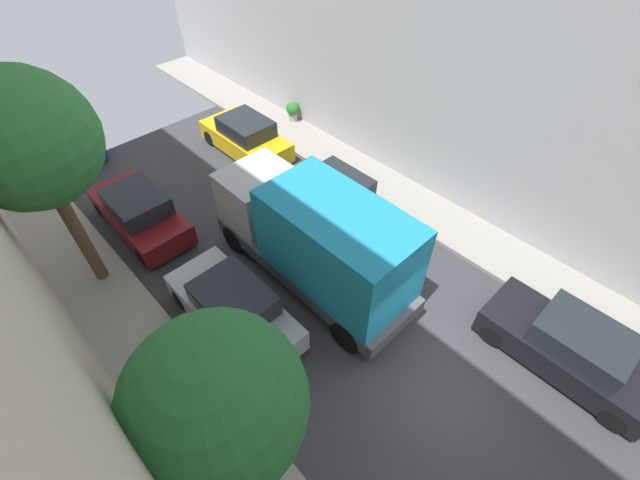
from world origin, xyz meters
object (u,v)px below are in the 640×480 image
object	(u,v)px
parked_car_left_4	(140,213)
delivery_truck	(316,239)
parked_car_right_2	(570,347)
street_tree_0	(26,141)
potted_plant_1	(293,110)
parked_car_right_4	(246,137)
street_tree_2	(216,404)
parked_car_left_3	(234,308)
parked_car_right_3	(336,195)
parked_car_left_5	(63,135)

from	to	relation	value
parked_car_left_4	delivery_truck	xyz separation A→B (m)	(2.70, -5.79, 1.07)
parked_car_right_2	street_tree_0	world-z (taller)	street_tree_0
potted_plant_1	parked_car_left_4	bearing A→B (deg)	-168.19
parked_car_right_4	street_tree_2	size ratio (longest dim) A/B	0.78
parked_car_left_3	parked_car_right_3	distance (m)	5.59
parked_car_left_4	potted_plant_1	xyz separation A→B (m)	(8.36, 1.75, -0.06)
parked_car_right_2	street_tree_0	distance (m)	13.92
street_tree_0	potted_plant_1	xyz separation A→B (m)	(10.38, 2.94, -4.23)
parked_car_left_4	parked_car_left_3	bearing A→B (deg)	-90.00
parked_car_left_5	parked_car_left_3	bearing A→B (deg)	-90.00
street_tree_2	parked_car_right_2	bearing A→B (deg)	-23.52
parked_car_left_4	parked_car_right_2	xyz separation A→B (m)	(5.40, -12.21, 0.00)
parked_car_left_5	delivery_truck	size ratio (longest dim) A/B	0.64
parked_car_left_5	delivery_truck	world-z (taller)	delivery_truck
parked_car_left_5	parked_car_right_4	world-z (taller)	same
parked_car_left_3	parked_car_right_2	size ratio (longest dim) A/B	1.00
parked_car_left_5	delivery_truck	distance (m)	12.85
parked_car_left_4	street_tree_2	bearing A→B (deg)	-104.01
parked_car_left_4	delivery_truck	size ratio (longest dim) A/B	0.64
parked_car_right_3	parked_car_right_4	distance (m)	5.23
street_tree_0	street_tree_2	bearing A→B (deg)	-91.54
parked_car_right_2	parked_car_right_3	world-z (taller)	same
parked_car_left_3	parked_car_right_4	world-z (taller)	same
parked_car_right_2	delivery_truck	distance (m)	7.05
street_tree_0	delivery_truck	bearing A→B (deg)	-44.28
street_tree_0	street_tree_2	xyz separation A→B (m)	(-0.21, -7.70, -0.78)
delivery_truck	street_tree_2	distance (m)	6.27
parked_car_left_3	parked_car_left_5	distance (m)	12.11
street_tree_2	street_tree_0	bearing A→B (deg)	88.46
parked_car_left_3	delivery_truck	bearing A→B (deg)	-8.48
parked_car_right_4	street_tree_0	bearing A→B (deg)	-161.37
parked_car_left_4	parked_car_left_5	bearing A→B (deg)	90.00
street_tree_0	potted_plant_1	bearing A→B (deg)	15.84
parked_car_right_3	potted_plant_1	bearing A→B (deg)	62.41
potted_plant_1	parked_car_left_3	bearing A→B (deg)	-139.53
parked_car_right_3	delivery_truck	distance (m)	3.45
parked_car_right_2	parked_car_left_3	bearing A→B (deg)	128.36
parked_car_left_3	potted_plant_1	bearing A→B (deg)	40.47
parked_car_left_5	parked_car_left_4	bearing A→B (deg)	-90.00
parked_car_left_4	parked_car_right_3	distance (m)	6.68
parked_car_right_4	street_tree_2	xyz separation A→B (m)	(-7.62, -10.20, 3.40)
parked_car_right_4	street_tree_0	world-z (taller)	street_tree_0
parked_car_right_4	street_tree_2	world-z (taller)	street_tree_2
parked_car_left_3	delivery_truck	distance (m)	2.93
parked_car_left_3	parked_car_left_4	world-z (taller)	same
parked_car_right_2	street_tree_0	xyz separation A→B (m)	(-7.41, 11.01, 4.18)
delivery_truck	potted_plant_1	size ratio (longest dim) A/B	7.33
parked_car_left_4	parked_car_right_4	size ratio (longest dim) A/B	1.00
parked_car_left_5	street_tree_0	bearing A→B (deg)	-104.25
delivery_truck	parked_car_right_3	bearing A→B (deg)	34.66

